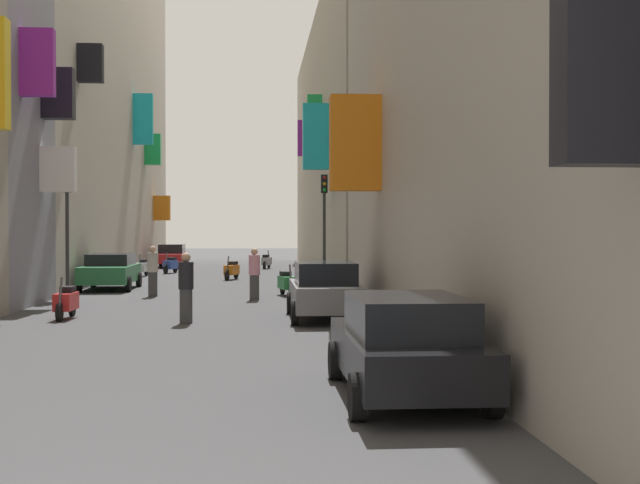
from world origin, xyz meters
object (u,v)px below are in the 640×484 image
pedestrian_near_left (153,271)px  pedestrian_mid_street (186,288)px  pedestrian_crossing (254,274)px  scooter_white (143,267)px  scooter_orange (232,270)px  scooter_green (287,283)px  parked_car_grey (325,289)px  traffic_light_near_corner (67,212)px  parked_car_black (405,344)px  scooter_silver (267,261)px  scooter_blue (171,265)px  parked_car_green (110,270)px  parked_car_red (172,255)px  scooter_red (66,301)px  traffic_light_far_corner (324,211)px

pedestrian_near_left → pedestrian_mid_street: (1.87, -8.53, -0.00)m
pedestrian_crossing → scooter_white: bearing=111.2°
scooter_orange → scooter_green: same height
parked_car_grey → traffic_light_near_corner: size_ratio=0.97×
parked_car_black → pedestrian_crossing: pedestrian_crossing is taller
pedestrian_near_left → traffic_light_near_corner: (-2.79, -0.71, 2.08)m
parked_car_grey → scooter_silver: size_ratio=2.40×
scooter_blue → pedestrian_near_left: pedestrian_near_left is taller
parked_car_grey → parked_car_green: bearing=123.2°
parked_car_red → scooter_silver: bearing=-22.8°
pedestrian_mid_street → pedestrian_near_left: bearing=102.3°
parked_car_green → parked_car_grey: 13.76m
scooter_red → scooter_green: (6.09, 7.31, 0.00)m
parked_car_green → traffic_light_far_corner: (8.52, 0.77, 2.37)m
scooter_silver → pedestrian_mid_street: size_ratio=1.00×
scooter_silver → parked_car_black: bearing=-87.8°
parked_car_grey → scooter_orange: 17.74m
parked_car_grey → scooter_red: parked_car_grey is taller
scooter_silver → scooter_white: bearing=-129.8°
parked_car_red → pedestrian_crossing: bearing=-78.1°
parked_car_green → pedestrian_crossing: (5.67, -5.40, 0.12)m
scooter_silver → traffic_light_far_corner: size_ratio=0.39×
pedestrian_crossing → scooter_blue: bearing=104.6°
pedestrian_crossing → pedestrian_mid_street: 7.03m
traffic_light_far_corner → parked_car_black: bearing=-91.8°
pedestrian_near_left → scooter_white: bearing=99.2°
scooter_orange → pedestrian_crossing: pedestrian_crossing is taller
scooter_orange → scooter_blue: 6.93m
pedestrian_crossing → traffic_light_near_corner: 6.77m
traffic_light_near_corner → scooter_silver: bearing=71.6°
scooter_orange → traffic_light_near_corner: size_ratio=0.42×
pedestrian_near_left → traffic_light_far_corner: bearing=34.7°
traffic_light_far_corner → scooter_orange: bearing=127.0°
parked_car_grey → scooter_white: size_ratio=2.28×
scooter_silver → scooter_green: bearing=-88.7°
scooter_red → traffic_light_far_corner: (7.80, 11.70, 2.65)m
parked_car_grey → scooter_white: parked_car_grey is taller
scooter_orange → scooter_silver: bearing=80.7°
scooter_orange → pedestrian_near_left: size_ratio=1.03×
scooter_green → pedestrian_crossing: pedestrian_crossing is taller
pedestrian_crossing → traffic_light_far_corner: 7.15m
parked_car_red → scooter_white: 10.06m
parked_car_black → scooter_blue: parked_car_black is taller
parked_car_grey → scooter_silver: 28.28m
traffic_light_near_corner → traffic_light_far_corner: bearing=29.3°
parked_car_black → scooter_white: bearing=104.1°
pedestrian_crossing → pedestrian_mid_street: (-1.70, -6.82, 0.02)m
scooter_white → pedestrian_crossing: size_ratio=1.08×
parked_car_red → scooter_silver: parked_car_red is taller
scooter_white → pedestrian_near_left: size_ratio=1.05×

